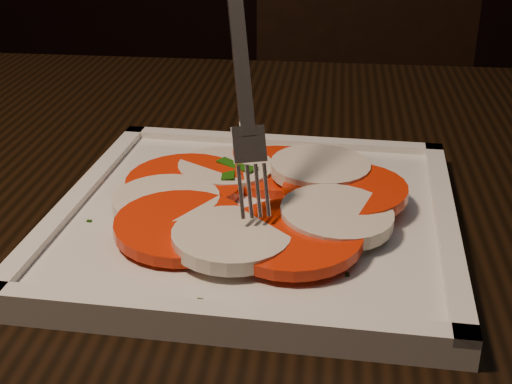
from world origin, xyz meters
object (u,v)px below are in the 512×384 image
Objects in this scene: table at (324,282)px; fork at (238,63)px; plate at (256,219)px; chair at (368,132)px.

table is 6.95× the size of fork.
plate is at bearing -126.02° from table.
table is 1.35× the size of chair.
table is 4.31× the size of plate.
fork is (-0.07, -0.08, 0.23)m from table.
table is at bearing 33.58° from fork.
table is 0.25m from fork.
fork reaches higher than chair.
fork is (-0.01, 0.00, 0.12)m from plate.
chair is (0.12, 0.71, -0.12)m from table.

